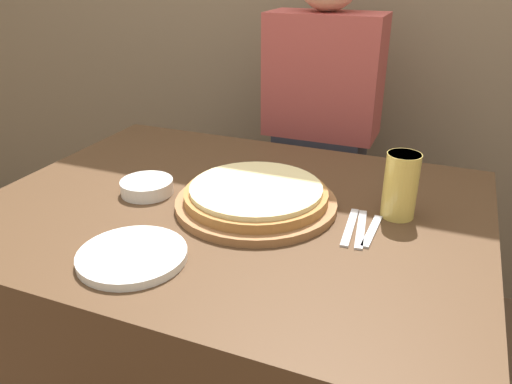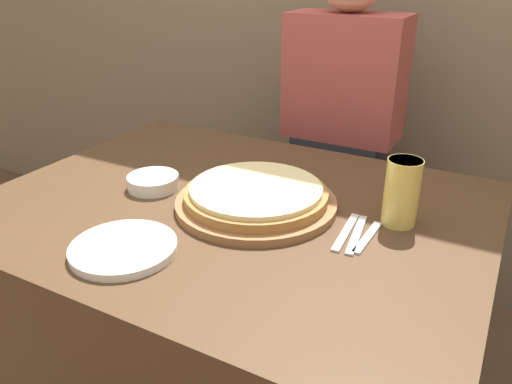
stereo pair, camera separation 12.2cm
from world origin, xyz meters
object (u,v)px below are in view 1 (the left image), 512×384
at_px(pizza_on_board, 256,197).
at_px(dinner_plate, 132,256).
at_px(beer_glass, 401,183).
at_px(dinner_knife, 361,229).
at_px(fork, 350,227).
at_px(side_bowl, 147,187).
at_px(diner_person, 320,151).
at_px(spoon, 372,231).

bearing_deg(pizza_on_board, dinner_plate, -114.16).
distance_m(pizza_on_board, beer_glass, 0.35).
bearing_deg(dinner_knife, fork, 180.00).
bearing_deg(pizza_on_board, side_bowl, -173.40).
height_order(dinner_plate, fork, dinner_plate).
distance_m(beer_glass, dinner_knife, 0.15).
xyz_separation_m(dinner_plate, side_bowl, (-0.15, 0.28, 0.01)).
bearing_deg(pizza_on_board, diner_person, 91.75).
xyz_separation_m(pizza_on_board, spoon, (0.29, -0.02, -0.02)).
xyz_separation_m(fork, diner_person, (-0.26, 0.70, -0.09)).
distance_m(side_bowl, diner_person, 0.77).
height_order(beer_glass, spoon, beer_glass).
bearing_deg(dinner_plate, side_bowl, 118.02).
xyz_separation_m(pizza_on_board, dinner_plate, (-0.14, -0.32, -0.02)).
relative_size(spoon, diner_person, 0.11).
height_order(side_bowl, fork, side_bowl).
xyz_separation_m(dinner_plate, fork, (0.38, 0.30, -0.01)).
distance_m(beer_glass, diner_person, 0.71).
bearing_deg(pizza_on_board, fork, -4.58).
distance_m(pizza_on_board, diner_person, 0.69).
distance_m(pizza_on_board, dinner_plate, 0.35).
relative_size(dinner_plate, side_bowl, 1.64).
bearing_deg(beer_glass, dinner_knife, -122.67).
bearing_deg(beer_glass, fork, -131.54).
distance_m(dinner_plate, fork, 0.49).
relative_size(fork, spoon, 1.18).
xyz_separation_m(fork, spoon, (0.05, 0.00, 0.00)).
distance_m(pizza_on_board, fork, 0.24).
bearing_deg(diner_person, pizza_on_board, -88.25).
height_order(dinner_plate, side_bowl, side_bowl).
relative_size(side_bowl, dinner_knife, 0.76).
height_order(pizza_on_board, diner_person, diner_person).
bearing_deg(diner_person, side_bowl, -111.01).
height_order(pizza_on_board, side_bowl, pizza_on_board).
relative_size(pizza_on_board, spoon, 2.60).
relative_size(beer_glass, fork, 0.87).
bearing_deg(fork, beer_glass, 48.46).
distance_m(pizza_on_board, side_bowl, 0.30).
bearing_deg(spoon, diner_person, 114.00).
relative_size(fork, dinner_knife, 1.00).
height_order(side_bowl, diner_person, diner_person).
bearing_deg(spoon, pizza_on_board, 176.21).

